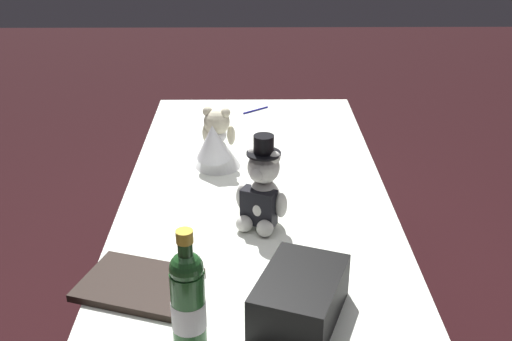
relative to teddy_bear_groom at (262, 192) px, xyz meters
The scene contains 7 objects.
reception_table 0.53m from the teddy_bear_groom, ahead, with size 2.04×0.91×0.76m, color white.
teddy_bear_groom is the anchor object (origin of this frame).
teddy_bear_bride 0.46m from the teddy_bear_groom, 20.65° to the left, with size 0.22×0.18×0.23m.
champagne_bottle 0.58m from the teddy_bear_groom, 162.29° to the left, with size 0.08×0.08×0.31m.
signing_pen 1.05m from the teddy_bear_groom, ahead, with size 0.10×0.12×0.01m.
gift_case_black 0.47m from the teddy_bear_groom, 169.38° to the right, with size 0.32×0.27×0.12m.
guestbook 0.48m from the teddy_bear_groom, 134.42° to the left, with size 0.22×0.30×0.02m, color black.
Camera 1 is at (-1.91, 0.02, 1.76)m, focal length 44.35 mm.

